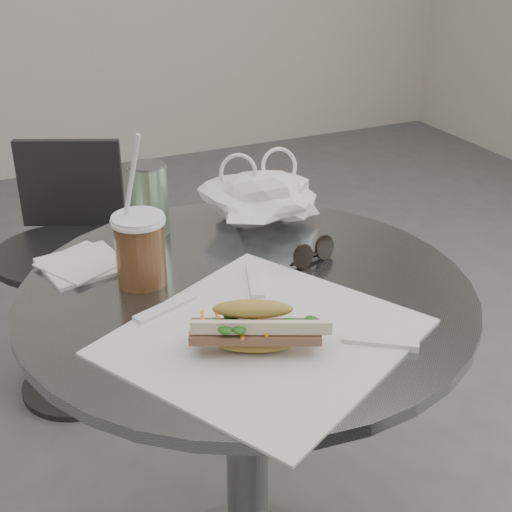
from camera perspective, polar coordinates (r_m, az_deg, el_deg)
name	(u,v)px	position (r m, az deg, el deg)	size (l,w,h in m)	color
cafe_table	(247,418)	(1.34, -0.71, -12.80)	(0.76, 0.76, 0.74)	slate
chair_far	(71,287)	(2.11, -14.59, -2.41)	(0.40, 0.42, 0.71)	#2C2C2F
sandwich_paper	(265,337)	(1.05, 0.71, -6.47)	(0.40, 0.37, 0.00)	white
banh_mi	(254,327)	(1.01, -0.14, -5.74)	(0.24, 0.18, 0.08)	#B29543
iced_coffee	(140,248)	(1.19, -9.26, 0.60)	(0.09, 0.09, 0.26)	brown
sunglasses	(313,254)	(1.26, 4.58, 0.19)	(0.10, 0.05, 0.04)	black
plastic_bag	(263,200)	(1.39, 0.57, 4.48)	(0.21, 0.17, 0.11)	white
napkin_stack	(83,264)	(1.29, -13.69, -0.62)	(0.16, 0.16, 0.01)	white
drink_can	(149,199)	(1.37, -8.56, 4.52)	(0.07, 0.07, 0.14)	#639A5A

